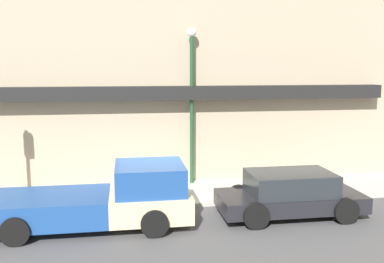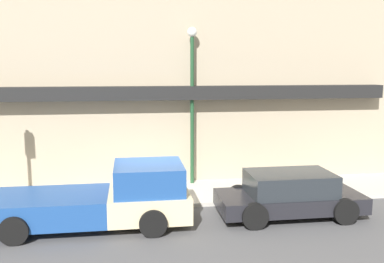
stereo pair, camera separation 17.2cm
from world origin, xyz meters
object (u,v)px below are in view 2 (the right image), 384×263
(pickup_truck, at_px, (103,199))
(street_lamp, at_px, (192,88))
(parked_car, at_px, (289,194))
(fire_hydrant, at_px, (164,189))

(pickup_truck, xyz_separation_m, street_lamp, (3.12, 3.72, 2.96))
(parked_car, xyz_separation_m, fire_hydrant, (-3.67, 1.91, -0.21))
(fire_hydrant, relative_size, street_lamp, 0.12)
(street_lamp, bearing_deg, fire_hydrant, -123.77)
(pickup_truck, relative_size, fire_hydrant, 8.37)
(parked_car, relative_size, street_lamp, 0.75)
(parked_car, bearing_deg, street_lamp, 124.81)
(pickup_truck, bearing_deg, fire_hydrant, 45.88)
(parked_car, bearing_deg, pickup_truck, -178.57)
(fire_hydrant, xyz_separation_m, street_lamp, (1.21, 1.81, 3.28))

